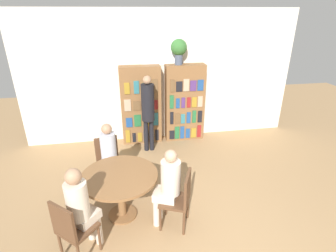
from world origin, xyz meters
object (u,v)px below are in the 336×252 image
object	(u,v)px
seated_reader_right	(168,183)
seated_reader_back	(81,205)
chair_left_side	(108,159)
chair_near_camera	(72,228)
librarian_standing	(148,107)
reading_table	(120,182)
flower_vase	(179,49)
bookshelf_left	(141,106)
chair_far_side	(180,197)
seated_reader_left	(110,154)
bookshelf_right	(184,103)

from	to	relation	value
seated_reader_right	seated_reader_back	size ratio (longest dim) A/B	0.98
chair_left_side	seated_reader_right	size ratio (longest dim) A/B	0.72
chair_near_camera	seated_reader_right	xyz separation A→B (m)	(1.25, 0.40, 0.21)
chair_near_camera	librarian_standing	distance (m)	3.01
reading_table	flower_vase	bearing A→B (deg)	61.14
bookshelf_left	chair_far_side	xyz separation A→B (m)	(0.32, -2.87, -0.40)
reading_table	seated_reader_left	bearing A→B (deg)	103.26
chair_near_camera	seated_reader_back	bearing A→B (deg)	90.00
reading_table	chair_left_side	world-z (taller)	chair_left_side
bookshelf_left	reading_table	distance (m)	2.59
reading_table	seated_reader_left	distance (m)	0.73
chair_near_camera	seated_reader_left	world-z (taller)	seated_reader_left
bookshelf_left	reading_table	xyz separation A→B (m)	(-0.51, -2.52, -0.30)
seated_reader_left	bookshelf_right	bearing A→B (deg)	-146.56
chair_left_side	seated_reader_back	xyz separation A→B (m)	(-0.27, -1.43, 0.22)
reading_table	chair_far_side	distance (m)	0.91
chair_far_side	seated_reader_left	size ratio (longest dim) A/B	0.72
chair_far_side	seated_reader_back	xyz separation A→B (m)	(-1.30, -0.20, 0.22)
chair_far_side	seated_reader_right	world-z (taller)	seated_reader_right
chair_left_side	chair_far_side	bearing A→B (deg)	117.00
flower_vase	chair_far_side	size ratio (longest dim) A/B	0.61
librarian_standing	seated_reader_right	bearing A→B (deg)	-89.11
bookshelf_left	seated_reader_back	size ratio (longest dim) A/B	1.44
seated_reader_left	seated_reader_right	size ratio (longest dim) A/B	1.00
chair_near_camera	bookshelf_left	bearing A→B (deg)	111.75
flower_vase	chair_near_camera	distance (m)	4.12
seated_reader_left	librarian_standing	distance (m)	1.58
chair_left_side	chair_far_side	world-z (taller)	same
bookshelf_left	flower_vase	xyz separation A→B (m)	(0.88, 0.00, 1.26)
chair_near_camera	seated_reader_left	xyz separation A→B (m)	(0.42, 1.38, 0.20)
reading_table	chair_left_side	distance (m)	0.91
reading_table	chair_near_camera	distance (m)	0.91
seated_reader_left	flower_vase	bearing A→B (deg)	-143.73
chair_far_side	bookshelf_left	bearing A→B (deg)	29.02
flower_vase	seated_reader_left	bearing A→B (deg)	-130.47
librarian_standing	chair_left_side	bearing A→B (deg)	-126.17
flower_vase	librarian_standing	size ratio (longest dim) A/B	0.32
chair_near_camera	chair_left_side	xyz separation A→B (m)	(0.38, 1.56, 0.00)
reading_table	seated_reader_back	world-z (taller)	seated_reader_back
flower_vase	reading_table	size ratio (longest dim) A/B	0.49
chair_far_side	flower_vase	bearing A→B (deg)	11.68
bookshelf_right	chair_left_side	xyz separation A→B (m)	(-1.76, -1.65, -0.40)
chair_far_side	librarian_standing	world-z (taller)	librarian_standing
bookshelf_left	seated_reader_right	distance (m)	2.81
chair_left_side	seated_reader_right	xyz separation A→B (m)	(0.87, -1.16, 0.21)
chair_near_camera	chair_left_side	bearing A→B (deg)	117.00
chair_far_side	seated_reader_back	distance (m)	1.34
chair_left_side	chair_near_camera	bearing A→B (deg)	63.00
seated_reader_back	flower_vase	bearing A→B (deg)	99.50
seated_reader_left	seated_reader_back	bearing A→B (deg)	62.94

